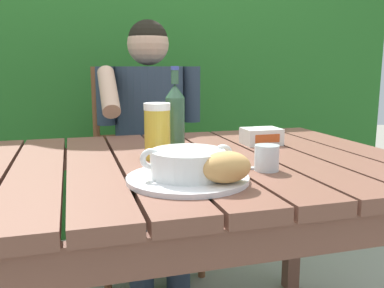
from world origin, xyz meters
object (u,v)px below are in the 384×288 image
(serving_plate, at_px, (188,179))
(water_glass_small, at_px, (267,158))
(butter_tub, at_px, (261,136))
(soup_bowl, at_px, (188,162))
(beer_bottle, at_px, (175,117))
(bread_roll, at_px, (226,167))
(person_eating, at_px, (151,132))
(table_knife, at_px, (240,167))
(beer_glass, at_px, (157,131))
(chair_near_diner, at_px, (145,172))

(serving_plate, height_order, water_glass_small, water_glass_small)
(butter_tub, bearing_deg, water_glass_small, -113.44)
(serving_plate, relative_size, soup_bowl, 1.29)
(beer_bottle, bearing_deg, bread_roll, -88.19)
(person_eating, height_order, table_knife, person_eating)
(table_knife, bearing_deg, serving_plate, -155.58)
(soup_bowl, bearing_deg, beer_glass, 94.33)
(soup_bowl, xyz_separation_m, butter_tub, (0.38, 0.39, -0.02))
(butter_tub, distance_m, table_knife, 0.38)
(soup_bowl, height_order, beer_glass, beer_glass)
(soup_bowl, distance_m, butter_tub, 0.55)
(soup_bowl, bearing_deg, water_glass_small, 10.42)
(chair_near_diner, relative_size, serving_plate, 3.48)
(person_eating, bearing_deg, bread_roll, -91.27)
(serving_plate, height_order, beer_bottle, beer_bottle)
(beer_glass, bearing_deg, water_glass_small, -41.36)
(water_glass_small, xyz_separation_m, butter_tub, (0.15, 0.35, -0.01))
(person_eating, relative_size, soup_bowl, 5.40)
(person_eating, distance_m, water_glass_small, 0.93)
(chair_near_diner, height_order, bread_roll, chair_near_diner)
(person_eating, relative_size, butter_tub, 9.52)
(serving_plate, xyz_separation_m, soup_bowl, (-0.00, 0.00, 0.04))
(chair_near_diner, bearing_deg, soup_bowl, -94.58)
(chair_near_diner, bearing_deg, person_eating, -90.81)
(chair_near_diner, distance_m, person_eating, 0.31)
(water_glass_small, xyz_separation_m, table_knife, (-0.06, 0.03, -0.03))
(soup_bowl, height_order, bread_roll, same)
(beer_glass, distance_m, beer_bottle, 0.11)
(bread_roll, relative_size, table_knife, 0.77)
(person_eating, bearing_deg, beer_glass, -98.89)
(person_eating, distance_m, bread_roll, 1.04)
(water_glass_small, bearing_deg, bread_roll, -143.08)
(chair_near_diner, height_order, beer_bottle, beer_bottle)
(beer_bottle, bearing_deg, water_glass_small, -59.72)
(bread_roll, relative_size, water_glass_small, 1.77)
(bread_roll, xyz_separation_m, water_glass_small, (0.16, 0.12, -0.01))
(chair_near_diner, distance_m, butter_tub, 0.87)
(beer_glass, relative_size, table_knife, 1.06)
(beer_glass, bearing_deg, person_eating, 81.11)
(beer_bottle, relative_size, butter_tub, 2.10)
(beer_bottle, bearing_deg, butter_tub, 9.70)
(table_knife, bearing_deg, water_glass_small, -30.36)
(beer_glass, distance_m, butter_tub, 0.42)
(chair_near_diner, bearing_deg, water_glass_small, -83.19)
(bread_roll, xyz_separation_m, table_knife, (0.10, 0.15, -0.04))
(serving_plate, relative_size, water_glass_small, 4.33)
(water_glass_small, bearing_deg, soup_bowl, -169.58)
(butter_tub, bearing_deg, chair_near_diner, 110.42)
(person_eating, distance_m, serving_plate, 0.96)
(person_eating, relative_size, beer_bottle, 4.54)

